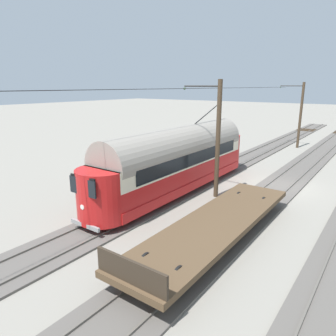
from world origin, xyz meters
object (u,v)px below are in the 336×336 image
object	(u,v)px
vintage_streetcar	(178,159)
catenary_pole_mid_near	(217,138)
flatcar_adjacent	(215,224)
catenary_pole_foreground	(300,114)

from	to	relation	value
vintage_streetcar	catenary_pole_mid_near	distance (m)	2.90
vintage_streetcar	catenary_pole_mid_near	size ratio (longest dim) A/B	2.18
flatcar_adjacent	catenary_pole_mid_near	xyz separation A→B (m)	(2.79, -5.38, 2.90)
vintage_streetcar	flatcar_adjacent	world-z (taller)	vintage_streetcar
vintage_streetcar	catenary_pole_foreground	xyz separation A→B (m)	(-2.40, -20.52, 1.51)
catenary_pole_foreground	catenary_pole_mid_near	xyz separation A→B (m)	(0.00, 19.88, 0.00)
catenary_pole_foreground	flatcar_adjacent	bearing A→B (deg)	96.31
catenary_pole_mid_near	catenary_pole_foreground	bearing A→B (deg)	-90.00
flatcar_adjacent	catenary_pole_foreground	xyz separation A→B (m)	(2.79, -25.26, 2.90)
vintage_streetcar	catenary_pole_foreground	distance (m)	20.71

